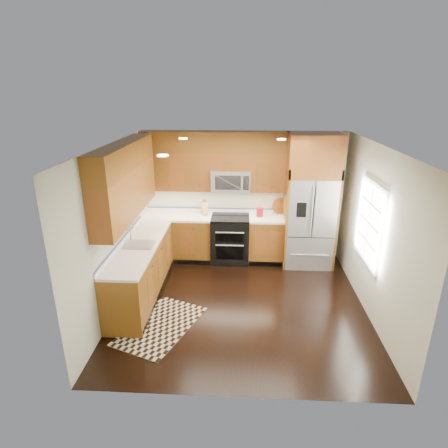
# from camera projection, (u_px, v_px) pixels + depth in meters

# --- Properties ---
(ground) EXTENTS (4.00, 4.00, 0.00)m
(ground) POSITION_uv_depth(u_px,v_px,m) (241.00, 304.00, 6.22)
(ground) COLOR black
(ground) RESTS_ON ground
(wall_back) EXTENTS (4.00, 0.02, 2.60)m
(wall_back) POSITION_uv_depth(u_px,v_px,m) (243.00, 195.00, 7.64)
(wall_back) COLOR beige
(wall_back) RESTS_ON ground
(wall_left) EXTENTS (0.02, 4.00, 2.60)m
(wall_left) POSITION_uv_depth(u_px,v_px,m) (115.00, 228.00, 5.87)
(wall_left) COLOR beige
(wall_left) RESTS_ON ground
(wall_right) EXTENTS (0.02, 4.00, 2.60)m
(wall_right) POSITION_uv_depth(u_px,v_px,m) (374.00, 233.00, 5.66)
(wall_right) COLOR beige
(wall_right) RESTS_ON ground
(window) EXTENTS (0.04, 1.10, 1.30)m
(window) POSITION_uv_depth(u_px,v_px,m) (370.00, 223.00, 5.82)
(window) COLOR white
(window) RESTS_ON ground
(base_cabinets) EXTENTS (2.85, 3.00, 0.90)m
(base_cabinets) POSITION_uv_depth(u_px,v_px,m) (176.00, 255.00, 6.97)
(base_cabinets) COLOR brown
(base_cabinets) RESTS_ON ground
(countertop) EXTENTS (2.86, 3.01, 0.04)m
(countertop) POSITION_uv_depth(u_px,v_px,m) (184.00, 229.00, 6.90)
(countertop) COLOR white
(countertop) RESTS_ON base_cabinets
(upper_cabinets) EXTENTS (2.85, 3.00, 1.15)m
(upper_cabinets) POSITION_uv_depth(u_px,v_px,m) (178.00, 169.00, 6.59)
(upper_cabinets) COLOR brown
(upper_cabinets) RESTS_ON ground
(range) EXTENTS (0.76, 0.67, 0.95)m
(range) POSITION_uv_depth(u_px,v_px,m) (230.00, 239.00, 7.63)
(range) COLOR black
(range) RESTS_ON ground
(microwave) EXTENTS (0.76, 0.40, 0.42)m
(microwave) POSITION_uv_depth(u_px,v_px,m) (231.00, 180.00, 7.34)
(microwave) COLOR #B2B2B7
(microwave) RESTS_ON ground
(refrigerator) EXTENTS (0.98, 0.75, 2.60)m
(refrigerator) POSITION_uv_depth(u_px,v_px,m) (310.00, 201.00, 7.23)
(refrigerator) COLOR #B2B2B7
(refrigerator) RESTS_ON ground
(sink_faucet) EXTENTS (0.54, 0.44, 0.37)m
(sink_faucet) POSITION_uv_depth(u_px,v_px,m) (137.00, 241.00, 6.17)
(sink_faucet) COLOR #B2B2B7
(sink_faucet) RESTS_ON countertop
(rug) EXTENTS (1.31, 1.62, 0.01)m
(rug) POSITION_uv_depth(u_px,v_px,m) (161.00, 326.00, 5.64)
(rug) COLOR black
(rug) RESTS_ON ground
(knife_block) EXTENTS (0.16, 0.19, 0.31)m
(knife_block) POSITION_uv_depth(u_px,v_px,m) (204.00, 208.00, 7.60)
(knife_block) COLOR tan
(knife_block) RESTS_ON countertop
(utensil_crock) EXTENTS (0.18, 0.18, 0.38)m
(utensil_crock) POSITION_uv_depth(u_px,v_px,m) (260.00, 210.00, 7.47)
(utensil_crock) COLOR maroon
(utensil_crock) RESTS_ON countertop
(cutting_board) EXTENTS (0.43, 0.43, 0.02)m
(cutting_board) POSITION_uv_depth(u_px,v_px,m) (280.00, 213.00, 7.67)
(cutting_board) COLOR brown
(cutting_board) RESTS_ON countertop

